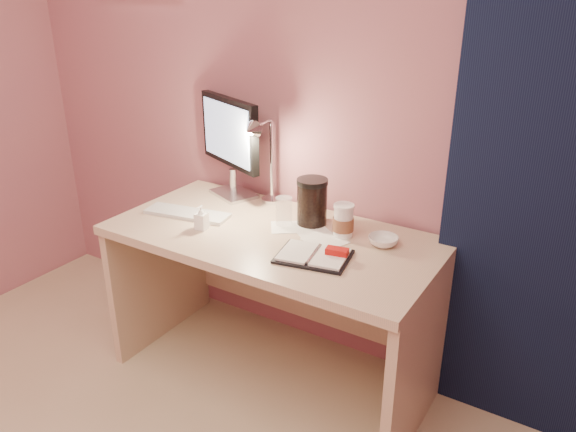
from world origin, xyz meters
The scene contains 14 objects.
room centered at (0.95, 1.69, 1.14)m, with size 3.50×3.50×3.50m.
desk centered at (0.00, 1.45, 0.50)m, with size 1.40×0.70×0.73m.
monitor centered at (-0.40, 1.65, 1.02)m, with size 0.43×0.23×0.48m.
keyboard centered at (-0.43, 1.34, 0.74)m, with size 0.39×0.12×0.02m, color silver.
planner centered at (0.26, 1.28, 0.74)m, with size 0.31×0.25×0.04m.
paper_a centered at (0.02, 1.46, 0.73)m, with size 0.13×0.13×0.00m, color white.
paper_b centered at (0.23, 1.43, 0.73)m, with size 0.15×0.15×0.00m, color white.
paper_c centered at (0.15, 1.47, 0.73)m, with size 0.14×0.14×0.00m, color white.
coffee_cup centered at (0.26, 1.51, 0.80)m, with size 0.09×0.09×0.14m.
clear_cup centered at (0.00, 1.48, 0.79)m, with size 0.07×0.07×0.13m, color white.
bowl centered at (0.44, 1.52, 0.75)m, with size 0.12×0.12×0.04m, color white.
lotion_bottle centered at (-0.28, 1.26, 0.78)m, with size 0.05×0.05×0.11m, color white.
dark_jar centered at (0.09, 1.55, 0.82)m, with size 0.13×0.13×0.18m, color black.
desk_lamp centered at (-0.21, 1.57, 1.00)m, with size 0.10×0.26×0.43m.
Camera 1 is at (1.18, -0.40, 1.72)m, focal length 35.00 mm.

